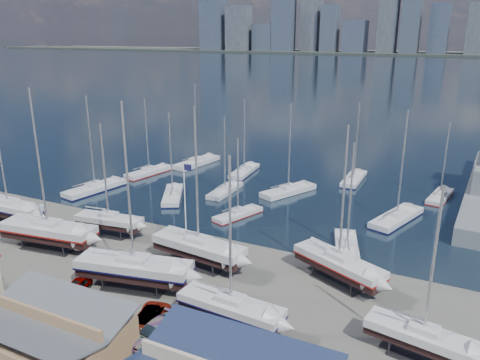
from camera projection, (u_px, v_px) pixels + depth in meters
The scene contains 30 objects.
ground at pixel (164, 269), 51.41m from camera, with size 1400.00×1400.00×0.00m, color #605E59.
water at pixel (429, 71), 316.78m from camera, with size 1400.00×600.00×0.40m, color #192739.
far_shore at pixel (451, 54), 538.94m from camera, with size 1400.00×80.00×2.20m, color #2D332D.
skyline at pixel (447, 20), 525.47m from camera, with size 639.14×43.80×107.69m.
shed_grey at pixel (46, 332), 37.07m from camera, with size 12.60×8.40×4.17m.
sailboat_cradle_0 at pixel (9, 208), 63.46m from camera, with size 10.93×3.19×17.49m.
sailboat_cradle_1 at pixel (48, 231), 55.78m from camera, with size 12.35×4.97×19.15m.
sailboat_cradle_2 at pixel (109, 221), 59.45m from camera, with size 9.10×3.61×14.56m.
sailboat_cradle_3 at pixel (134, 268), 47.01m from camera, with size 12.33×5.67×18.99m.
sailboat_cradle_4 at pixel (199, 247), 51.67m from camera, with size 11.26×4.21×17.81m.
sailboat_cradle_5 at pixel (231, 308), 40.56m from camera, with size 9.88×3.33×15.74m.
sailboat_cradle_6 at pixel (339, 264), 48.10m from camera, with size 10.56×6.95×16.60m.
sailboat_cradle_7 at pixel (423, 338), 36.61m from camera, with size 9.18×3.99×14.61m.
sailboat_moored_0 at pixel (95, 189), 76.58m from camera, with size 4.98×11.34×16.40m.
sailboat_moored_1 at pixel (149, 173), 85.72m from camera, with size 4.63×10.03×14.47m.
sailboat_moored_2 at pixel (197, 163), 91.79m from camera, with size 4.75×11.25×16.47m.
sailboat_moored_3 at pixel (173, 196), 73.37m from camera, with size 6.99×9.64×14.28m.
sailboat_moored_4 at pixel (225, 191), 75.73m from camera, with size 2.57×8.72×13.11m.
sailboat_moored_5 at pixel (244, 172), 86.15m from camera, with size 3.49×9.85×14.44m.
sailboat_moored_6 at pixel (238, 215), 65.92m from camera, with size 4.86×8.21×11.86m.
sailboat_moored_7 at pixel (288, 192), 75.44m from camera, with size 6.91×10.35×15.28m.
sailboat_moored_8 at pixel (354, 180), 81.59m from camera, with size 2.78×9.67×14.42m.
sailboat_moored_9 at pixel (347, 249), 55.57m from camera, with size 5.14×9.55×13.88m.
sailboat_moored_10 at pixel (396, 219), 64.38m from camera, with size 6.17×11.16×16.08m.
sailboat_moored_11 at pixel (440, 197), 73.07m from camera, with size 3.72×8.76×12.70m.
car_a at pixel (76, 288), 46.25m from camera, with size 1.68×4.17×1.42m, color gray.
car_b at pixel (48, 306), 43.07m from camera, with size 1.64×4.71×1.55m, color gray.
car_c at pixel (147, 320), 40.96m from camera, with size 2.49×5.41×1.50m, color gray.
car_d at pixel (154, 332), 39.43m from camera, with size 2.11×5.20×1.51m, color gray.
flagpole at pixel (186, 205), 51.40m from camera, with size 1.03×0.12×11.69m.
Camera 1 is at (27.79, -47.68, 24.82)m, focal length 35.00 mm.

